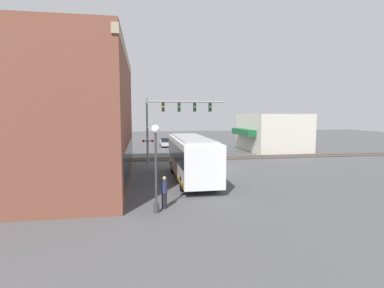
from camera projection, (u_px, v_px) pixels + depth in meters
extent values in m
plane|color=#4C4C4F|center=(213.00, 168.00, 27.81)|extent=(120.00, 120.00, 0.00)
cube|color=brown|center=(57.00, 117.00, 21.36)|extent=(16.02, 9.94, 9.55)
cube|color=gray|center=(125.00, 59.00, 21.73)|extent=(16.22, 0.36, 0.50)
cube|color=black|center=(128.00, 158.00, 22.48)|extent=(13.46, 0.12, 2.20)
cube|color=beige|center=(272.00, 132.00, 40.81)|extent=(9.48, 7.13, 5.02)
cube|color=#19592D|center=(243.00, 132.00, 40.12)|extent=(6.64, 1.20, 0.80)
cube|color=white|center=(191.00, 156.00, 22.81)|extent=(10.24, 2.55, 2.73)
cube|color=black|center=(191.00, 151.00, 22.77)|extent=(10.04, 2.59, 1.15)
cube|color=gold|center=(191.00, 172.00, 22.94)|extent=(10.04, 2.58, 0.24)
cube|color=#A5A8AA|center=(191.00, 138.00, 22.67)|extent=(8.70, 2.17, 0.12)
cylinder|color=black|center=(186.00, 167.00, 25.81)|extent=(1.00, 2.57, 1.00)
cylinder|color=black|center=(200.00, 183.00, 19.69)|extent=(1.00, 2.57, 1.00)
cylinder|color=gray|center=(147.00, 131.00, 30.08)|extent=(0.20, 0.20, 6.65)
cylinder|color=gray|center=(187.00, 102.00, 30.45)|extent=(0.16, 8.08, 0.16)
cube|color=black|center=(163.00, 107.00, 30.11)|extent=(0.30, 0.27, 0.90)
sphere|color=yellow|center=(163.00, 107.00, 29.95)|extent=(0.20, 0.20, 0.20)
cube|color=black|center=(179.00, 107.00, 30.38)|extent=(0.30, 0.27, 0.90)
sphere|color=green|center=(179.00, 107.00, 30.22)|extent=(0.20, 0.20, 0.20)
cube|color=black|center=(195.00, 107.00, 30.64)|extent=(0.30, 0.27, 0.90)
sphere|color=green|center=(195.00, 107.00, 30.48)|extent=(0.20, 0.20, 0.20)
cube|color=black|center=(210.00, 107.00, 30.91)|extent=(0.30, 0.27, 0.90)
sphere|color=green|center=(210.00, 107.00, 30.75)|extent=(0.20, 0.20, 0.20)
cylinder|color=gray|center=(148.00, 146.00, 30.32)|extent=(0.14, 0.14, 3.60)
cube|color=white|center=(148.00, 133.00, 30.19)|extent=(1.41, 0.06, 1.41)
cube|color=white|center=(148.00, 133.00, 30.19)|extent=(1.41, 0.06, 1.41)
cylinder|color=#38383A|center=(148.00, 141.00, 30.27)|extent=(0.08, 0.90, 0.08)
sphere|color=red|center=(152.00, 141.00, 30.30)|extent=(0.28, 0.28, 0.28)
sphere|color=red|center=(143.00, 141.00, 30.15)|extent=(0.28, 0.28, 0.28)
cylinder|color=#38383A|center=(156.00, 208.00, 15.26)|extent=(0.28, 0.28, 0.50)
cylinder|color=#38383A|center=(156.00, 174.00, 15.08)|extent=(0.12, 0.12, 4.05)
sphere|color=white|center=(155.00, 129.00, 14.85)|extent=(0.44, 0.44, 0.44)
cube|color=#332D28|center=(201.00, 159.00, 33.69)|extent=(2.60, 60.00, 0.03)
cube|color=#6B6056|center=(202.00, 159.00, 32.98)|extent=(0.07, 60.00, 0.15)
cube|color=#6B6056|center=(200.00, 157.00, 34.39)|extent=(0.07, 60.00, 0.15)
cube|color=silver|center=(191.00, 149.00, 38.71)|extent=(4.82, 1.80, 0.49)
cube|color=black|center=(192.00, 145.00, 38.42)|extent=(2.65, 1.62, 0.61)
cylinder|color=black|center=(190.00, 149.00, 40.20)|extent=(0.64, 1.82, 0.64)
cylinder|color=black|center=(193.00, 152.00, 37.26)|extent=(0.64, 1.82, 0.64)
cube|color=#B7B7BC|center=(166.00, 143.00, 46.42)|extent=(4.65, 1.80, 0.51)
cube|color=black|center=(166.00, 140.00, 46.14)|extent=(2.56, 1.62, 0.63)
cylinder|color=black|center=(166.00, 143.00, 47.86)|extent=(0.64, 1.82, 0.64)
cylinder|color=black|center=(167.00, 145.00, 45.03)|extent=(0.64, 1.82, 0.64)
cube|color=slate|center=(177.00, 139.00, 54.01)|extent=(4.23, 1.80, 0.58)
cube|color=black|center=(177.00, 135.00, 53.74)|extent=(2.32, 1.62, 0.69)
cylinder|color=black|center=(177.00, 139.00, 55.32)|extent=(0.64, 1.82, 0.64)
cylinder|color=black|center=(178.00, 141.00, 52.75)|extent=(0.64, 1.82, 0.64)
cylinder|color=#473828|center=(217.00, 177.00, 22.06)|extent=(0.28, 0.28, 0.81)
cylinder|color=#B2A58C|center=(217.00, 167.00, 21.99)|extent=(0.34, 0.34, 0.67)
sphere|color=tan|center=(217.00, 161.00, 21.94)|extent=(0.22, 0.22, 0.22)
cylinder|color=black|center=(164.00, 201.00, 15.97)|extent=(0.28, 0.28, 0.83)
cylinder|color=#262D4C|center=(164.00, 187.00, 15.89)|extent=(0.34, 0.34, 0.69)
sphere|color=tan|center=(164.00, 178.00, 15.84)|extent=(0.22, 0.22, 0.22)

